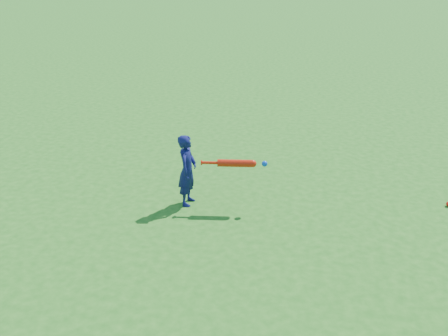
# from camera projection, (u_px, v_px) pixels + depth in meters

# --- Properties ---
(ground) EXTENTS (80.00, 80.00, 0.00)m
(ground) POSITION_uv_depth(u_px,v_px,m) (233.00, 204.00, 6.97)
(ground) COLOR #1D6217
(ground) RESTS_ON ground
(child) EXTENTS (0.26, 0.38, 1.00)m
(child) POSITION_uv_depth(u_px,v_px,m) (187.00, 170.00, 6.79)
(child) COLOR #10144D
(child) RESTS_ON ground
(bat_swing) EXTENTS (0.89, 0.18, 0.10)m
(bat_swing) POSITION_uv_depth(u_px,v_px,m) (238.00, 163.00, 6.65)
(bat_swing) COLOR red
(bat_swing) RESTS_ON ground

